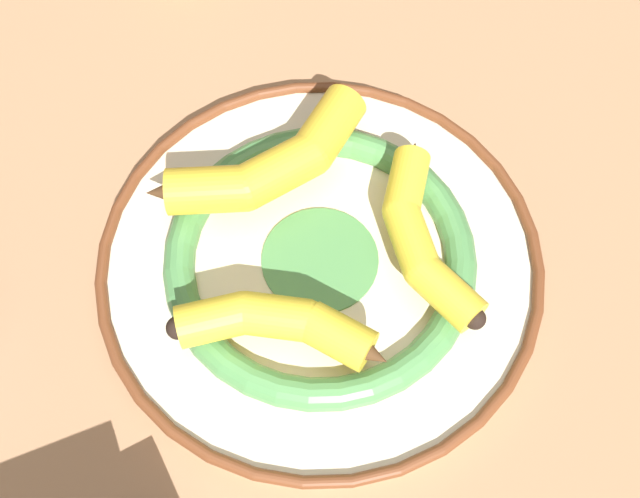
% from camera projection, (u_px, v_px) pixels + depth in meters
% --- Properties ---
extents(ground_plane, '(2.80, 2.80, 0.00)m').
position_uv_depth(ground_plane, '(313.00, 281.00, 0.64)').
color(ground_plane, '#A87A56').
extents(decorative_bowl, '(0.38, 0.38, 0.04)m').
position_uv_depth(decorative_bowl, '(320.00, 261.00, 0.63)').
color(decorative_bowl, beige).
rests_on(decorative_bowl, ground_plane).
extents(banana_a, '(0.06, 0.17, 0.03)m').
position_uv_depth(banana_a, '(280.00, 324.00, 0.57)').
color(banana_a, yellow).
rests_on(banana_a, decorative_bowl).
extents(banana_b, '(0.13, 0.18, 0.04)m').
position_uv_depth(banana_b, '(269.00, 165.00, 0.63)').
color(banana_b, gold).
rests_on(banana_b, decorative_bowl).
extents(banana_c, '(0.17, 0.08, 0.03)m').
position_uv_depth(banana_c, '(419.00, 234.00, 0.60)').
color(banana_c, yellow).
rests_on(banana_c, decorative_bowl).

